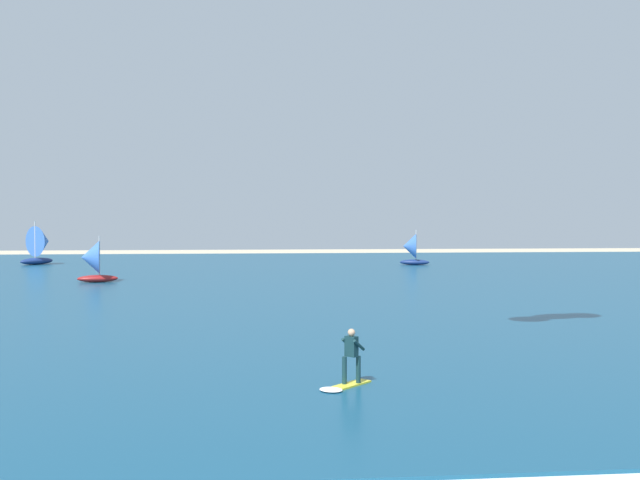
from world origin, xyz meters
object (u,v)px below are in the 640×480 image
Objects in this scene: sailboat_mid_right at (41,245)px; kitesurfer at (347,366)px; sailboat_trailing at (92,261)px; sailboat_near_shore at (410,249)px.

kitesurfer is at bearing -66.68° from sailboat_mid_right.
sailboat_near_shore is (29.39, 18.58, 0.06)m from sailboat_trailing.
sailboat_trailing is (-15.19, 36.12, 1.06)m from kitesurfer.
kitesurfer is 65.02m from sailboat_mid_right.
sailboat_mid_right is (-25.74, 59.69, 1.55)m from kitesurfer.
sailboat_mid_right is at bearing 114.10° from sailboat_trailing.
sailboat_near_shore reaches higher than sailboat_trailing.
kitesurfer is 56.52m from sailboat_near_shore.
sailboat_mid_right reaches higher than sailboat_near_shore.
sailboat_near_shore is at bearing 75.45° from kitesurfer.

